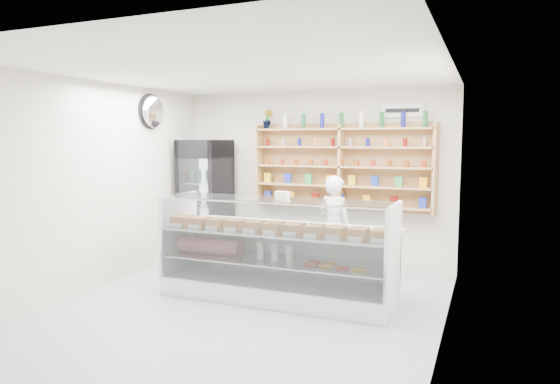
% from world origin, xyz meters
% --- Properties ---
extents(room, '(5.00, 5.00, 5.00)m').
position_xyz_m(room, '(0.00, 0.00, 1.40)').
color(room, '#9E9DA2').
rests_on(room, ground).
extents(display_counter, '(2.95, 0.88, 1.29)m').
position_xyz_m(display_counter, '(0.21, 0.48, 0.35)').
color(display_counter, white).
rests_on(display_counter, floor).
extents(shop_worker, '(0.64, 0.54, 1.51)m').
position_xyz_m(shop_worker, '(0.62, 1.64, 0.76)').
color(shop_worker, silver).
rests_on(shop_worker, floor).
extents(drinks_cooler, '(0.76, 0.74, 2.01)m').
position_xyz_m(drinks_cooler, '(-1.75, 1.99, 1.01)').
color(drinks_cooler, black).
rests_on(drinks_cooler, floor).
extents(wall_shelving, '(2.84, 0.28, 1.33)m').
position_xyz_m(wall_shelving, '(0.50, 2.34, 1.59)').
color(wall_shelving, '#A6894E').
rests_on(wall_shelving, back_wall).
extents(potted_plant, '(0.19, 0.16, 0.31)m').
position_xyz_m(potted_plant, '(-0.75, 2.34, 2.35)').
color(potted_plant, '#1E6626').
rests_on(potted_plant, wall_shelving).
extents(security_mirror, '(0.15, 0.50, 0.50)m').
position_xyz_m(security_mirror, '(-2.17, 1.20, 2.45)').
color(security_mirror, silver).
rests_on(security_mirror, left_wall).
extents(wall_sign, '(0.62, 0.03, 0.20)m').
position_xyz_m(wall_sign, '(1.40, 2.47, 2.45)').
color(wall_sign, white).
rests_on(wall_sign, back_wall).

